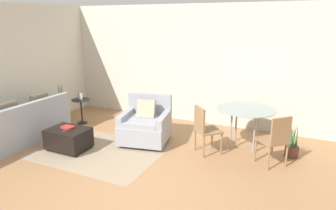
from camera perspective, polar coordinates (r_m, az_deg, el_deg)
ground_plane at (r=4.76m, az=-9.24°, el=-14.48°), size 20.00×20.00×0.00m
wall_back at (r=7.10m, az=5.15°, el=7.58°), size 12.00×0.06×2.75m
wall_left at (r=7.55m, az=-24.45°, el=6.73°), size 0.06×12.00×2.75m
area_rug at (r=5.86m, az=-13.01°, el=-8.60°), size 2.32×1.70×0.01m
couch at (r=6.80m, az=-25.92°, el=-3.67°), size 0.90×1.88×0.92m
armchair at (r=6.05m, az=-4.31°, el=-3.83°), size 1.07×1.05×0.92m
ottoman at (r=6.02m, az=-18.42°, el=-6.03°), size 0.75×0.56×0.41m
book_stack at (r=6.00m, az=-18.56°, el=-4.04°), size 0.24×0.20×0.03m
tv_remote_primary at (r=5.88m, az=-19.14°, el=-4.63°), size 0.13×0.16×0.01m
potted_plant at (r=7.74m, az=-19.41°, el=-1.23°), size 0.35×0.35×1.03m
side_table at (r=7.38m, az=-16.20°, el=-0.31°), size 0.42×0.42×0.59m
picture_frame at (r=7.31m, az=-16.36°, el=1.61°), size 0.14×0.06×0.16m
dining_table at (r=5.88m, az=14.62°, el=-1.48°), size 1.11×1.11×0.78m
dining_chair_near_left at (r=5.50m, az=6.92°, el=-4.15°), size 0.59×0.59×0.90m
dining_chair_near_right at (r=5.28m, az=19.85°, el=-5.88°), size 0.59×0.59×0.90m
potted_plant_small at (r=5.90m, az=22.55°, el=-7.45°), size 0.24×0.24×0.65m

